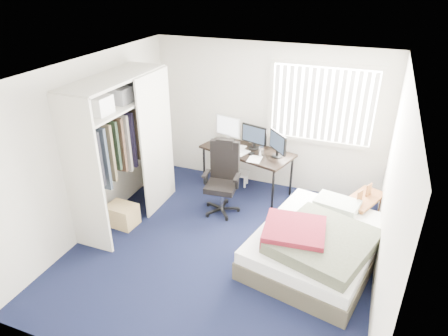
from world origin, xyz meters
TOP-DOWN VIEW (x-y plane):
  - ground at (0.00, 0.00)m, footprint 4.20×4.20m
  - room_shell at (0.00, 0.00)m, footprint 4.20×4.20m
  - window_assembly at (0.90, 2.04)m, footprint 1.72×0.09m
  - closet at (-1.67, 0.27)m, footprint 0.64×1.84m
  - desk at (-0.21, 1.75)m, footprint 1.69×1.12m
  - office_chair at (-0.38, 0.98)m, footprint 0.60×0.60m
  - footstool at (-0.38, 1.85)m, footprint 0.32×0.26m
  - nightstand at (1.75, 1.30)m, footprint 0.63×0.81m
  - bed at (1.25, 0.24)m, footprint 1.84×2.21m
  - pine_box at (-1.65, 0.02)m, footprint 0.46×0.36m

SIDE VIEW (x-z plane):
  - ground at x=0.00m, z-range 0.00..0.00m
  - pine_box at x=-1.65m, z-range 0.00..0.33m
  - footstool at x=-0.38m, z-range 0.07..0.32m
  - bed at x=1.25m, z-range -0.05..0.60m
  - nightstand at x=1.75m, z-range 0.10..0.77m
  - office_chair at x=-0.38m, z-range -0.14..1.04m
  - desk at x=-0.21m, z-range 0.18..1.40m
  - closet at x=-1.67m, z-range 0.24..2.46m
  - room_shell at x=0.00m, z-range -0.59..3.61m
  - window_assembly at x=0.90m, z-range 0.94..2.26m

